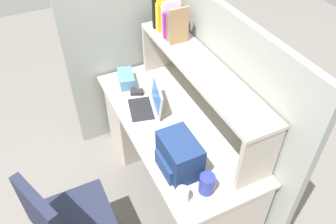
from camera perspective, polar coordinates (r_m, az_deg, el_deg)
The scene contains 12 objects.
ground_plane at distance 3.10m, azimuth 0.85°, elevation -11.48°, with size 8.00×8.00×0.00m, color slate.
desk at distance 3.03m, azimuth -2.35°, elevation -1.56°, with size 1.60×0.70×0.73m.
cubicle_partition_rear at distance 2.67m, azimuth 8.33°, elevation 1.49°, with size 1.84×0.05×1.55m, color #939991.
cubicle_partition_left at distance 3.13m, azimuth -6.86°, elevation 8.38°, with size 0.05×1.06×1.55m, color #939991.
overhead_hutch at distance 2.40m, azimuth 5.40°, elevation 5.86°, with size 1.44×0.28×0.45m.
reference_books_on_shelf at distance 2.64m, azimuth 0.42°, elevation 15.22°, with size 0.31×0.18×0.30m.
laptop at distance 2.62m, azimuth -3.45°, elevation 1.15°, with size 0.36×0.31×0.22m.
backpack at distance 2.17m, azimuth 1.80°, elevation -7.29°, with size 0.30×0.23×0.25m.
computer_mouse at distance 2.81m, azimuth -5.19°, elevation 3.32°, with size 0.06×0.10×0.03m, color #262628.
paper_cup at distance 2.08m, azimuth 2.43°, elevation -13.64°, with size 0.08×0.08×0.10m, color white.
tissue_box at distance 2.90m, azimuth -6.96°, elevation 5.53°, with size 0.22×0.12×0.10m, color teal.
snack_canister at distance 2.11m, azimuth 6.48°, elevation -11.79°, with size 0.10×0.10×0.13m, color navy.
Camera 1 is at (1.64, -0.84, 2.49)m, focal length 36.63 mm.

